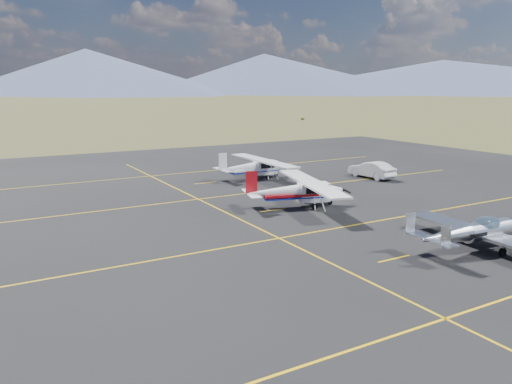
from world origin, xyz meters
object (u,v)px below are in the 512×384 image
object	(u,v)px
aircraft_low_wing	(476,232)
aircraft_plain	(254,167)
sedan	(372,170)
aircraft_cessna	(297,191)

from	to	relation	value
aircraft_low_wing	aircraft_plain	size ratio (longest dim) A/B	0.95
sedan	aircraft_cessna	bearing A→B (deg)	21.89
aircraft_cessna	aircraft_plain	bearing A→B (deg)	91.60
aircraft_low_wing	aircraft_cessna	size ratio (longest dim) A/B	0.91
aircraft_cessna	aircraft_plain	size ratio (longest dim) A/B	1.05
aircraft_low_wing	sedan	size ratio (longest dim) A/B	2.08
aircraft_cessna	sedan	size ratio (longest dim) A/B	2.28
aircraft_cessna	aircraft_plain	world-z (taller)	aircraft_cessna
aircraft_low_wing	aircraft_plain	world-z (taller)	aircraft_plain
aircraft_low_wing	aircraft_cessna	xyz separation A→B (m)	(-2.59, 12.00, 0.19)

